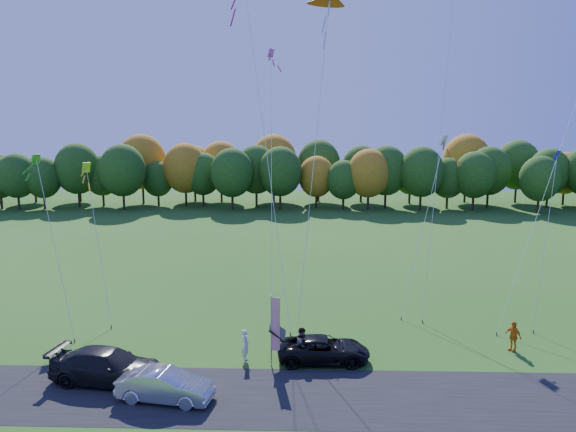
{
  "coord_description": "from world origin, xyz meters",
  "views": [
    {
      "loc": [
        1.15,
        -28.69,
        12.72
      ],
      "look_at": [
        0.0,
        6.0,
        7.0
      ],
      "focal_mm": 35.0,
      "sensor_mm": 36.0,
      "label": 1
    }
  ],
  "objects_px": {
    "person_east": "(513,336)",
    "black_suv": "(324,349)",
    "feather_flag": "(275,323)",
    "silver_sedan": "(165,386)"
  },
  "relations": [
    {
      "from": "person_east",
      "to": "black_suv",
      "type": "bearing_deg",
      "value": -114.22
    },
    {
      "from": "black_suv",
      "to": "feather_flag",
      "type": "height_order",
      "value": "feather_flag"
    },
    {
      "from": "silver_sedan",
      "to": "person_east",
      "type": "relative_size",
      "value": 2.58
    },
    {
      "from": "black_suv",
      "to": "feather_flag",
      "type": "xyz_separation_m",
      "value": [
        -2.61,
        -0.67,
        1.68
      ]
    },
    {
      "from": "black_suv",
      "to": "feather_flag",
      "type": "distance_m",
      "value": 3.17
    },
    {
      "from": "silver_sedan",
      "to": "feather_flag",
      "type": "relative_size",
      "value": 1.15
    },
    {
      "from": "black_suv",
      "to": "silver_sedan",
      "type": "xyz_separation_m",
      "value": [
        -7.47,
        -4.58,
        0.04
      ]
    },
    {
      "from": "silver_sedan",
      "to": "person_east",
      "type": "distance_m",
      "value": 19.33
    },
    {
      "from": "black_suv",
      "to": "silver_sedan",
      "type": "distance_m",
      "value": 8.77
    },
    {
      "from": "silver_sedan",
      "to": "black_suv",
      "type": "bearing_deg",
      "value": -49.13
    }
  ]
}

